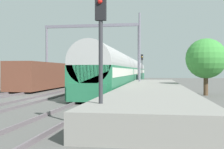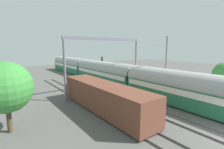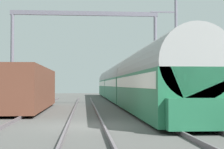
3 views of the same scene
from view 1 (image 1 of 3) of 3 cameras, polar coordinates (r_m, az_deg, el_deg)
The scene contains 12 objects.
ground at distance 20.75m, azimuth -13.76°, elevation -4.79°, with size 120.00×120.00×0.00m, color #53524F.
track_west at distance 20.74m, azimuth -13.76°, elevation -4.57°, with size 1.52×60.00×0.16m.
track_east at distance 19.57m, azimuth -3.01°, elevation -4.87°, with size 1.52×60.00×0.16m.
platform at distance 21.12m, azimuth 8.34°, elevation -3.46°, with size 4.40×28.00×0.90m.
passenger_train at distance 40.79m, azimuth 3.24°, elevation 0.73°, with size 2.93×49.20×3.82m.
freight_car at distance 31.16m, azimuth -13.56°, elevation -0.23°, with size 2.80×13.00×2.70m.
person_crossing at distance 34.81m, azimuth 5.36°, elevation -0.84°, with size 0.45×0.46×1.73m.
railway_signal_near at distance 9.38m, azimuth -2.33°, elevation 6.68°, with size 0.36×0.30×4.59m.
railway_signal_far at distance 44.15m, azimuth 6.17°, elevation 2.02°, with size 0.36×0.30×4.60m.
catenary_gantry at distance 35.28m, azimuth -4.23°, elevation 6.64°, with size 12.28×0.28×7.86m.
catenary_pole_east_mid at distance 28.91m, azimuth 5.58°, elevation 5.02°, with size 1.90×0.20×8.00m.
tree_east_background at distance 23.82m, azimuth 18.72°, elevation 3.10°, with size 3.26×3.26×4.63m.
Camera 1 is at (7.96, -19.06, 2.00)m, focal length 44.55 mm.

